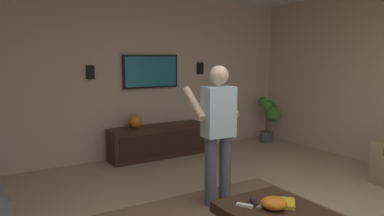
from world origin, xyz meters
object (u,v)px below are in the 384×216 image
object	(u,v)px
media_console	(158,141)
remote_grey	(262,206)
tv	(151,71)
remote_black	(255,203)
wall_speaker_left	(200,68)
potted_plant_tall	(269,115)
remote_white	(245,205)
book	(286,203)
wall_speaker_right	(90,72)
vase_round	(135,121)
bowl	(274,203)
person_standing	(218,127)

from	to	relation	value
media_console	remote_grey	xyz separation A→B (m)	(-3.26, 0.57, 0.14)
tv	remote_black	distance (m)	3.62
media_console	wall_speaker_left	world-z (taller)	wall_speaker_left
tv	remote_black	xyz separation A→B (m)	(-3.41, 0.58, -1.07)
potted_plant_tall	remote_white	xyz separation A→B (m)	(-2.98, 3.11, -0.15)
book	wall_speaker_right	xyz separation A→B (m)	(3.59, 0.70, 1.07)
remote_white	media_console	bearing A→B (deg)	135.34
vase_round	bowl	bearing A→B (deg)	178.36
media_console	bowl	size ratio (longest dim) A/B	7.42
book	tv	bearing A→B (deg)	-140.74
media_console	book	distance (m)	3.36
wall_speaker_left	potted_plant_tall	bearing A→B (deg)	-107.92
bowl	wall_speaker_left	xyz separation A→B (m)	(3.59, -1.53, 1.06)
wall_speaker_left	wall_speaker_right	distance (m)	2.09
potted_plant_tall	wall_speaker_right	bearing A→B (deg)	82.66
media_console	bowl	world-z (taller)	media_console
wall_speaker_left	remote_white	bearing A→B (deg)	153.25
remote_grey	wall_speaker_right	size ratio (longest dim) A/B	0.68
tv	potted_plant_tall	bearing A→B (deg)	79.81
remote_grey	book	world-z (taller)	book
book	bowl	bearing A→B (deg)	-45.31
bowl	book	size ratio (longest dim) A/B	1.04
wall_speaker_left	wall_speaker_right	xyz separation A→B (m)	(0.00, 2.09, -0.03)
tv	bowl	xyz separation A→B (m)	(-3.58, 0.50, -1.03)
media_console	vase_round	bearing A→B (deg)	-94.89
tv	person_standing	bearing A→B (deg)	-7.15
vase_round	tv	bearing A→B (deg)	-62.75
potted_plant_tall	wall_speaker_left	distance (m)	1.74
remote_white	remote_black	world-z (taller)	same
vase_round	wall_speaker_left	bearing A→B (deg)	-81.29
tv	wall_speaker_right	size ratio (longest dim) A/B	4.66
person_standing	media_console	bearing A→B (deg)	-3.81
person_standing	book	xyz separation A→B (m)	(-1.14, 0.05, -0.51)
potted_plant_tall	remote_grey	world-z (taller)	potted_plant_tall
remote_white	remote_black	bearing A→B (deg)	59.07
remote_black	wall_speaker_right	world-z (taller)	wall_speaker_right
remote_white	book	bearing A→B (deg)	31.68
tv	remote_grey	world-z (taller)	tv
person_standing	book	world-z (taller)	person_standing
media_console	person_standing	bearing A→B (deg)	-7.92
potted_plant_tall	remote_black	bearing A→B (deg)	134.85
vase_round	person_standing	bearing A→B (deg)	-177.57
media_console	remote_grey	distance (m)	3.31
remote_grey	book	bearing A→B (deg)	140.55
vase_round	book	bearing A→B (deg)	-179.17
potted_plant_tall	remote_black	xyz separation A→B (m)	(-2.97, 2.99, -0.15)
tv	bowl	world-z (taller)	tv
remote_grey	book	xyz separation A→B (m)	(-0.08, -0.22, 0.01)
tv	media_console	bearing A→B (deg)	0.00
remote_black	remote_grey	distance (m)	0.09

